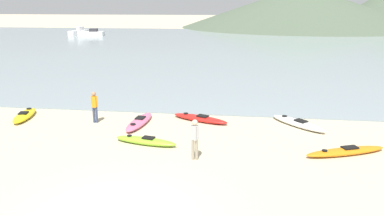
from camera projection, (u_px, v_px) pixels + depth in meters
bay_water at (219, 45)px, 53.02m from camera, size 160.00×70.00×0.06m
far_hill_left at (302, 7)px, 93.03m from camera, size 59.78×59.78×10.10m
kayak_on_sand_0 at (298, 123)px, 17.67m from camera, size 2.60×2.76×0.33m
kayak_on_sand_1 at (139, 122)px, 17.92m from camera, size 0.95×3.06×0.32m
kayak_on_sand_2 at (146, 141)px, 15.39m from camera, size 2.77×1.12×0.32m
kayak_on_sand_3 at (200, 118)px, 18.44m from camera, size 3.01×1.80×0.31m
kayak_on_sand_4 at (25, 115)px, 18.90m from camera, size 1.28×2.70×0.35m
kayak_on_sand_5 at (346, 151)px, 14.33m from camera, size 3.35×1.83×0.29m
person_near_foreground at (195, 137)px, 13.65m from camera, size 0.31×0.26×1.55m
person_near_waterline at (95, 105)px, 18.00m from camera, size 0.31×0.24×1.54m
moored_boat_0 at (79, 32)px, 68.51m from camera, size 2.46×4.73×1.58m
moored_boat_1 at (92, 33)px, 68.10m from camera, size 4.75×2.73×1.27m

